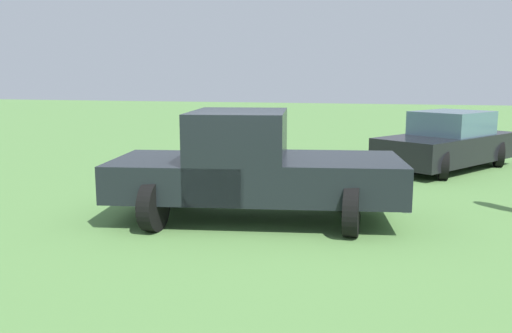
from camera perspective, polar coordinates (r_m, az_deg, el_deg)
The scene contains 3 objects.
ground_plane at distance 8.76m, azimuth -0.51°, elevation -6.11°, with size 80.00×80.00×0.00m, color #5B8C47.
pickup_truck at distance 8.83m, azimuth -0.79°, elevation 0.30°, with size 2.91×4.98×1.82m.
sedan_near at distance 14.64m, azimuth 19.81°, elevation 2.45°, with size 4.45×3.83×1.49m.
Camera 1 is at (8.15, 2.16, 2.37)m, focal length 37.37 mm.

